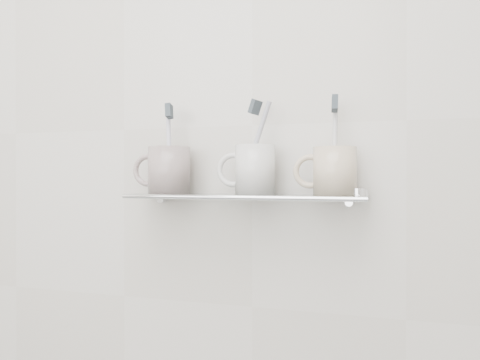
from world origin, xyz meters
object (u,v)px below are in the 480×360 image
at_px(mug_left, 169,170).
at_px(mug_center, 255,170).
at_px(shelf_glass, 244,196).
at_px(mug_right, 335,171).

xyz_separation_m(mug_left, mug_center, (0.20, 0.00, 0.00)).
height_order(shelf_glass, mug_center, mug_center).
bearing_deg(mug_left, mug_right, 13.25).
bearing_deg(mug_left, shelf_glass, 11.59).
height_order(mug_left, mug_right, mug_left).
bearing_deg(shelf_glass, mug_left, 178.35).
bearing_deg(shelf_glass, mug_center, 12.55).
xyz_separation_m(shelf_glass, mug_center, (0.02, 0.00, 0.06)).
distance_m(shelf_glass, mug_left, 0.18).
xyz_separation_m(mug_left, mug_right, (0.36, 0.00, -0.00)).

